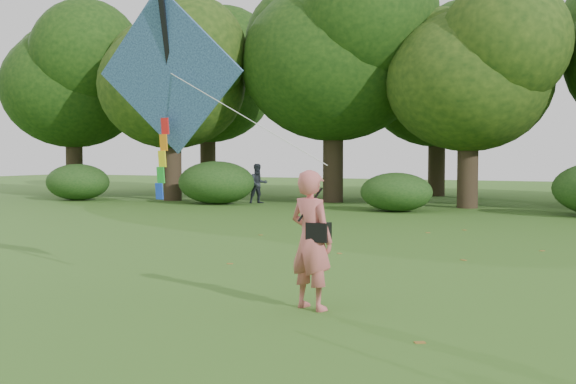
% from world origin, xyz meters
% --- Properties ---
extents(ground, '(100.00, 100.00, 0.00)m').
position_xyz_m(ground, '(0.00, 0.00, 0.00)').
color(ground, '#265114').
rests_on(ground, ground).
extents(man_kite_flyer, '(0.80, 0.65, 1.89)m').
position_xyz_m(man_kite_flyer, '(-0.31, 0.59, 0.94)').
color(man_kite_flyer, '#C8605E').
rests_on(man_kite_flyer, ground).
extents(bystander_left, '(1.02, 1.04, 1.69)m').
position_xyz_m(bystander_left, '(-10.55, 18.84, 0.84)').
color(bystander_left, '#262B33').
rests_on(bystander_left, ground).
extents(crossbody_bag, '(0.43, 0.20, 0.73)m').
position_xyz_m(crossbody_bag, '(-0.19, 0.56, 1.07)').
color(crossbody_bag, black).
rests_on(crossbody_bag, ground).
extents(flying_kite, '(4.29, 1.17, 3.29)m').
position_xyz_m(flying_kite, '(-3.03, 1.25, 3.35)').
color(flying_kite, '#233C9A').
rests_on(flying_kite, ground).
extents(tree_line, '(54.70, 15.30, 9.48)m').
position_xyz_m(tree_line, '(1.67, 22.88, 5.60)').
color(tree_line, '#3A2D1E').
rests_on(tree_line, ground).
extents(shrub_band, '(39.15, 3.22, 1.88)m').
position_xyz_m(shrub_band, '(-0.72, 17.60, 0.86)').
color(shrub_band, '#264919').
rests_on(shrub_band, ground).
extents(fallen_leaves, '(10.57, 13.30, 0.01)m').
position_xyz_m(fallen_leaves, '(0.20, 5.91, 0.01)').
color(fallen_leaves, brown).
rests_on(fallen_leaves, ground).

